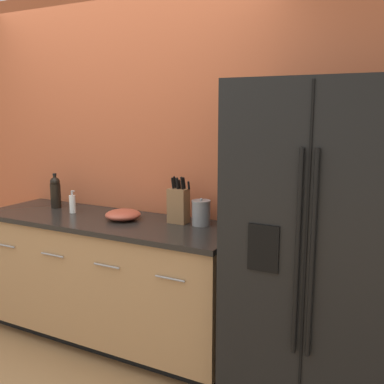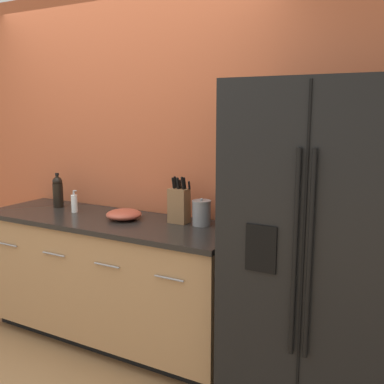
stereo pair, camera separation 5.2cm
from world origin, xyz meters
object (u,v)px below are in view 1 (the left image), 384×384
object	(u,v)px
soap_dispenser	(72,204)
mixing_bowl	(123,215)
wine_bottle	(55,192)
refrigerator	(321,252)
steel_canister	(201,213)
knife_block	(178,205)

from	to	relation	value
soap_dispenser	mixing_bowl	world-z (taller)	soap_dispenser
mixing_bowl	wine_bottle	bearing A→B (deg)	173.72
refrigerator	wine_bottle	bearing A→B (deg)	175.88
soap_dispenser	mixing_bowl	xyz separation A→B (m)	(0.47, -0.00, -0.03)
steel_canister	mixing_bowl	xyz separation A→B (m)	(-0.56, -0.12, -0.05)
soap_dispenser	mixing_bowl	bearing A→B (deg)	-0.34
steel_canister	mixing_bowl	distance (m)	0.57
knife_block	refrigerator	bearing A→B (deg)	-10.29
knife_block	soap_dispenser	bearing A→B (deg)	-172.93
soap_dispenser	steel_canister	world-z (taller)	steel_canister
wine_bottle	soap_dispenser	xyz separation A→B (m)	(0.24, -0.08, -0.06)
steel_canister	wine_bottle	bearing A→B (deg)	-178.00
wine_bottle	steel_canister	size ratio (longest dim) A/B	1.48
refrigerator	mixing_bowl	bearing A→B (deg)	176.99
refrigerator	steel_canister	distance (m)	0.87
steel_canister	soap_dispenser	bearing A→B (deg)	-173.34
knife_block	wine_bottle	distance (m)	1.10
refrigerator	mixing_bowl	size ratio (longest dim) A/B	7.37
refrigerator	soap_dispenser	world-z (taller)	refrigerator
knife_block	mixing_bowl	size ratio (longest dim) A/B	1.29
refrigerator	mixing_bowl	world-z (taller)	refrigerator
refrigerator	steel_canister	size ratio (longest dim) A/B	9.94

